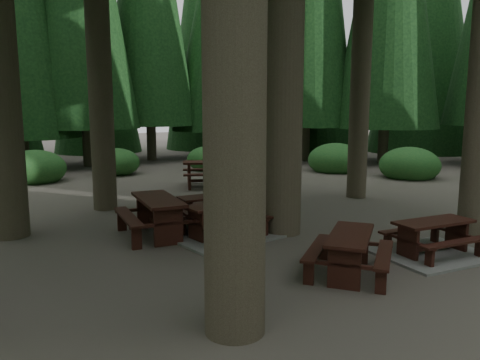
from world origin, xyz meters
TOP-DOWN VIEW (x-y plane):
  - ground at (0.00, 0.00)m, footprint 80.00×80.00m
  - picnic_table_a at (2.03, -2.75)m, footprint 2.30×2.02m
  - picnic_table_b at (-1.57, 1.59)m, footprint 1.95×2.25m
  - picnic_table_c at (-0.01, 1.83)m, footprint 2.27×1.97m
  - picnic_table_d at (2.95, 6.41)m, footprint 2.60×2.45m
  - picnic_table_e at (-0.07, -2.51)m, footprint 2.12×2.03m
  - picnic_table_f at (-0.46, 0.69)m, footprint 2.28×1.91m
  - shrub_ring at (0.70, 0.75)m, footprint 23.86×24.64m

SIDE VIEW (x-z plane):
  - ground at x=0.00m, z-range 0.00..0.00m
  - picnic_table_a at x=2.03m, z-range -0.12..0.56m
  - picnic_table_c at x=-0.01m, z-range -0.12..0.57m
  - picnic_table_f at x=-0.46m, z-range -0.12..0.62m
  - shrub_ring at x=0.70m, z-range -0.35..1.15m
  - picnic_table_e at x=-0.07m, z-range 0.12..0.84m
  - picnic_table_b at x=-1.57m, z-range 0.14..0.99m
  - picnic_table_d at x=2.95m, z-range 0.15..1.04m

